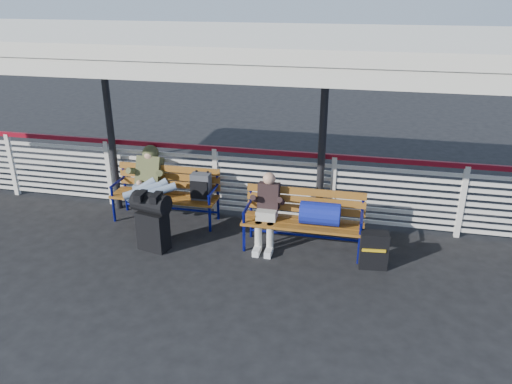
% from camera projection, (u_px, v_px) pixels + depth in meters
% --- Properties ---
extents(ground, '(60.00, 60.00, 0.00)m').
position_uv_depth(ground, '(178.00, 268.00, 7.09)').
color(ground, black).
rests_on(ground, ground).
extents(fence, '(12.08, 0.08, 1.24)m').
position_uv_depth(fence, '(216.00, 178.00, 8.55)').
color(fence, silver).
rests_on(fence, ground).
extents(canopy, '(12.60, 3.60, 3.16)m').
position_uv_depth(canopy, '(188.00, 40.00, 6.71)').
color(canopy, silver).
rests_on(canopy, ground).
extents(luggage_stack, '(0.61, 0.43, 0.92)m').
position_uv_depth(luggage_stack, '(152.00, 219.00, 7.44)').
color(luggage_stack, black).
rests_on(luggage_stack, ground).
extents(bench_left, '(1.80, 0.56, 0.92)m').
position_uv_depth(bench_left, '(176.00, 188.00, 8.34)').
color(bench_left, '#935D1C').
rests_on(bench_left, ground).
extents(bench_right, '(1.80, 0.56, 0.92)m').
position_uv_depth(bench_right, '(312.00, 214.00, 7.37)').
color(bench_right, '#935D1C').
rests_on(bench_right, ground).
extents(traveler_man, '(0.94, 1.64, 0.77)m').
position_uv_depth(traveler_man, '(148.00, 186.00, 8.03)').
color(traveler_man, '#8096AD').
rests_on(traveler_man, ground).
extents(companion_person, '(0.32, 0.66, 1.15)m').
position_uv_depth(companion_person, '(267.00, 210.00, 7.50)').
color(companion_person, '#BBB8AA').
rests_on(companion_person, ground).
extents(suitcase_side, '(0.41, 0.27, 0.54)m').
position_uv_depth(suitcase_side, '(374.00, 250.00, 7.03)').
color(suitcase_side, black).
rests_on(suitcase_side, ground).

